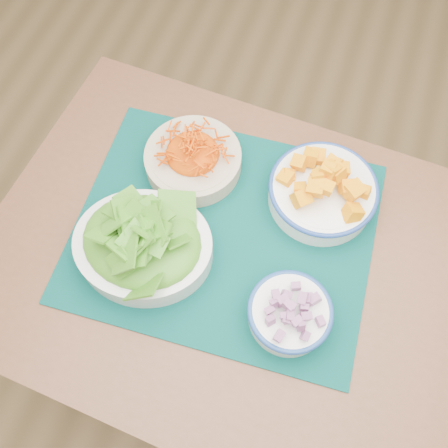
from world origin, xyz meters
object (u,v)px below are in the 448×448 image
Objects in this scene: lettuce_bowl at (142,242)px; table at (257,287)px; onion_bowl at (290,312)px; carrot_bowl at (193,157)px; squash_bowl at (324,187)px; placemat at (224,231)px.

table is at bearing 1.78° from lettuce_bowl.
onion_bowl is (0.29, -0.03, -0.02)m from lettuce_bowl.
carrot_bowl is at bearing 137.88° from onion_bowl.
carrot_bowl is 0.81× the size of lettuce_bowl.
squash_bowl is at bearing 27.80° from lettuce_bowl.
placemat is at bearing 155.49° from table.
placemat is at bearing 26.54° from lettuce_bowl.
squash_bowl is (0.27, 0.01, 0.01)m from carrot_bowl.
placemat is at bearing -141.23° from squash_bowl.
lettuce_bowl reaches higher than squash_bowl.
lettuce_bowl is at bearing -94.75° from carrot_bowl.
onion_bowl is (0.07, -0.08, 0.16)m from table.
lettuce_bowl is (-0.02, -0.21, 0.02)m from carrot_bowl.
lettuce_bowl is at bearing 173.33° from onion_bowl.
carrot_bowl is 1.58× the size of onion_bowl.
onion_bowl is at bearing -40.73° from placemat.
table is 3.81× the size of lettuce_bowl.
placemat is at bearing 142.39° from onion_bowl.
table is 0.28m from lettuce_bowl.
table is at bearing -30.96° from placemat.
carrot_bowl is at bearing 128.92° from placemat.
carrot_bowl reaches higher than onion_bowl.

